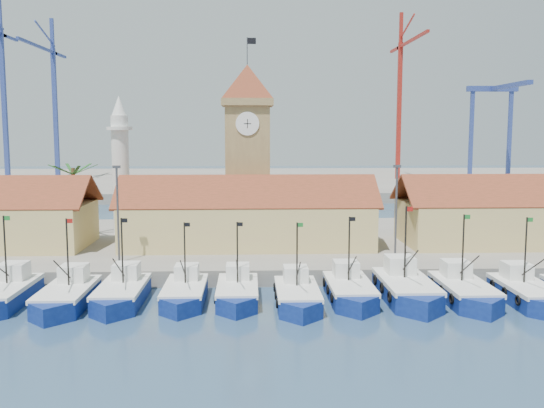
{
  "coord_description": "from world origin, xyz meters",
  "views": [
    {
      "loc": [
        0.24,
        -44.02,
        13.58
      ],
      "look_at": [
        2.52,
        18.0,
        6.19
      ],
      "focal_mm": 40.0,
      "sensor_mm": 36.0,
      "label": 1
    }
  ],
  "objects_px": {
    "minaret": "(121,165)",
    "boat_0": "(3,296)",
    "boat_5": "(298,298)",
    "clock_tower": "(248,146)"
  },
  "relations": [
    {
      "from": "boat_0",
      "to": "boat_5",
      "type": "height_order",
      "value": "boat_0"
    },
    {
      "from": "boat_0",
      "to": "clock_tower",
      "type": "xyz_separation_m",
      "value": [
        19.21,
        22.92,
        11.19
      ]
    },
    {
      "from": "boat_5",
      "to": "clock_tower",
      "type": "xyz_separation_m",
      "value": [
        -3.94,
        24.0,
        11.25
      ]
    },
    {
      "from": "boat_0",
      "to": "minaret",
      "type": "xyz_separation_m",
      "value": [
        4.21,
        24.93,
        8.96
      ]
    },
    {
      "from": "minaret",
      "to": "boat_0",
      "type": "bearing_deg",
      "value": -99.58
    },
    {
      "from": "boat_0",
      "to": "boat_5",
      "type": "distance_m",
      "value": 23.17
    },
    {
      "from": "minaret",
      "to": "clock_tower",
      "type": "bearing_deg",
      "value": -7.61
    },
    {
      "from": "boat_0",
      "to": "boat_5",
      "type": "relative_size",
      "value": 1.08
    },
    {
      "from": "boat_0",
      "to": "minaret",
      "type": "bearing_deg",
      "value": 80.42
    },
    {
      "from": "boat_5",
      "to": "clock_tower",
      "type": "height_order",
      "value": "clock_tower"
    }
  ]
}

